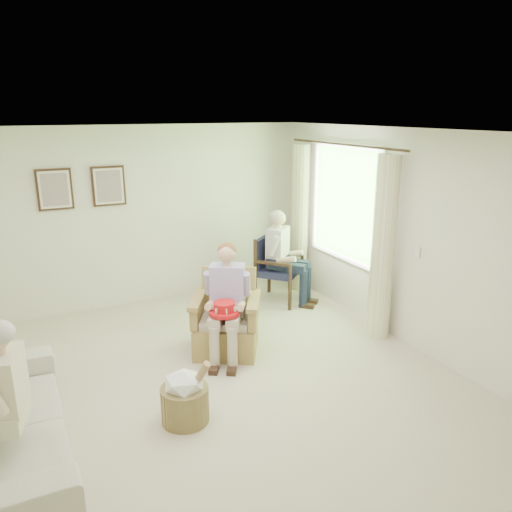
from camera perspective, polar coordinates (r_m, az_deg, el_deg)
name	(u,v)px	position (r m, az deg, el deg)	size (l,w,h in m)	color
floor	(216,385)	(5.45, -4.60, -14.51)	(5.50, 5.50, 0.00)	beige
back_wall	(142,217)	(7.46, -12.85, 4.42)	(5.00, 0.04, 2.60)	silver
front_wall	(415,416)	(2.78, 17.67, -16.99)	(5.00, 0.04, 2.60)	silver
right_wall	(407,240)	(6.24, 16.89, 1.81)	(0.04, 5.50, 2.60)	silver
ceiling	(209,132)	(4.69, -5.34, 13.93)	(5.00, 5.50, 0.02)	white
window	(346,201)	(7.06, 10.21, 6.25)	(0.13, 2.50, 1.63)	#2D6B23
curtain_left	(383,249)	(6.32, 14.30, 0.79)	(0.34, 0.34, 2.30)	beige
curtain_right	(300,219)	(7.86, 5.01, 4.24)	(0.34, 0.34, 2.30)	beige
framed_print_left	(55,190)	(7.16, -22.02, 7.06)	(0.45, 0.05, 0.55)	#382114
framed_print_right	(109,186)	(7.25, -16.48, 7.68)	(0.45, 0.05, 0.55)	#382114
wicker_armchair	(225,326)	(6.04, -3.54, -8.02)	(0.75, 0.74, 0.96)	#A8884F
wood_armchair	(276,266)	(7.53, 2.35, -1.11)	(0.63, 0.59, 0.97)	black
sofa	(8,425)	(4.74, -26.51, -16.87)	(0.88, 2.26, 0.66)	beige
person_wicker	(229,294)	(5.75, -3.11, -4.38)	(0.40, 0.62, 1.31)	#BDAD98
person_dark	(282,251)	(7.32, 2.99, 0.57)	(0.40, 0.62, 1.37)	#182036
person_sofa	(0,396)	(4.29, -27.18, -14.08)	(0.42, 0.62, 1.30)	beige
red_hat	(224,309)	(5.59, -3.63, -6.10)	(0.35, 0.35, 0.14)	red
hatbox	(185,396)	(4.82, -8.13, -15.60)	(0.52, 0.52, 0.65)	tan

